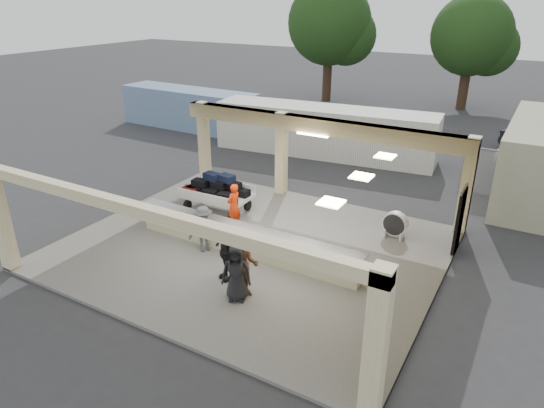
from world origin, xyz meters
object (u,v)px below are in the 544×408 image
Objects in this scene: baggage_counter at (243,240)px; passenger_d at (236,273)px; luggage_cart at (217,190)px; passenger_c at (204,229)px; passenger_b at (226,252)px; container_blue at (189,109)px; drum_fan at (395,224)px; car_dark at (540,144)px; baggage_handler at (234,206)px; container_white at (324,131)px; passenger_a at (242,265)px.

passenger_d is (1.26, -2.27, 0.35)m from baggage_counter.
passenger_c is (1.57, -2.89, -0.03)m from luggage_cart.
container_blue is at bearing 155.55° from passenger_b.
car_dark is (3.76, 12.85, 0.09)m from drum_fan.
car_dark is at bearing 158.94° from baggage_handler.
baggage_counter is 11.55m from container_white.
container_blue is at bearing 169.04° from container_white.
passenger_b is 19.37m from car_dark.
container_blue is (-15.87, 8.61, 0.60)m from drum_fan.
passenger_c reaches higher than luggage_cart.
car_dark is (6.40, 18.42, -0.35)m from passenger_a.
passenger_b is at bearing 127.50° from passenger_a.
container_blue reaches higher than passenger_a.
baggage_counter is 3.13× the size of luggage_cart.
container_blue reaches higher than passenger_c.
container_blue is at bearing 108.87° from passenger_a.
passenger_a is at bearing -81.75° from passenger_c.
baggage_handler reaches higher than passenger_d.
passenger_c is at bearing -48.12° from container_blue.
passenger_d is (-2.67, -5.83, 0.33)m from drum_fan.
luggage_cart is at bearing -164.89° from drum_fan.
car_dark is at bearing 11.89° from passenger_c.
drum_fan is 9.95m from container_white.
passenger_d is 14.03m from container_white.
passenger_a reaches higher than drum_fan.
passenger_b is (-3.52, -5.10, 0.38)m from drum_fan.
passenger_b is 1.91m from passenger_c.
passenger_c is at bearing -166.24° from car_dark.
container_white is (-0.96, 9.86, 0.32)m from baggage_handler.
drum_fan is 18.07m from container_blue.
baggage_handler is at bearing 103.01° from passenger_a.
passenger_a is at bearing -80.77° from container_white.
passenger_c is at bearing -90.49° from container_white.
container_blue is at bearing -125.30° from baggage_handler.
container_blue is (-11.95, 12.17, 0.63)m from baggage_counter.
container_blue is (-13.23, 14.18, 0.17)m from passenger_a.
passenger_c is 3.02m from passenger_d.
luggage_cart reaches higher than drum_fan.
container_blue reaches higher than drum_fan.
passenger_a is at bearing -4.82° from passenger_b.
passenger_c is at bearing -62.77° from luggage_cart.
baggage_counter is 18.12m from car_dark.
container_white reaches higher than passenger_a.
passenger_d reaches higher than car_dark.
baggage_handler is at bearing -34.66° from luggage_cart.
container_blue reaches higher than passenger_d.
container_blue is (-10.62, 10.73, 0.28)m from baggage_handler.
passenger_a is 2.91m from passenger_c.
baggage_counter is 2.00m from baggage_handler.
passenger_a is 19.51m from car_dark.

